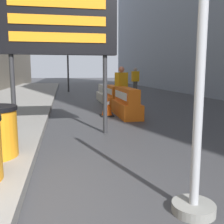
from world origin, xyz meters
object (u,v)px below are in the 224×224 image
(message_board, at_px, (58,21))
(traffic_light_near_curb, at_px, (68,52))
(pedestrian_passerby, at_px, (121,85))
(jersey_barrier_orange_far, at_px, (126,104))
(traffic_cone_near, at_px, (107,105))
(pedestrian_worker, at_px, (135,79))
(jersey_barrier_orange_near, at_px, (113,98))
(jersey_barrier_white, at_px, (105,94))

(message_board, distance_m, traffic_light_near_curb, 13.19)
(message_board, distance_m, pedestrian_passerby, 4.37)
(jersey_barrier_orange_far, xyz_separation_m, traffic_cone_near, (-0.62, 0.09, -0.04))
(pedestrian_worker, xyz_separation_m, pedestrian_passerby, (-2.42, -6.79, -0.04))
(jersey_barrier_orange_near, relative_size, pedestrian_passerby, 1.04)
(message_board, xyz_separation_m, traffic_light_near_curb, (0.43, 13.18, 0.31))
(jersey_barrier_white, distance_m, traffic_cone_near, 4.45)
(message_board, relative_size, pedestrian_worker, 1.96)
(jersey_barrier_orange_near, bearing_deg, pedestrian_worker, 66.18)
(jersey_barrier_orange_far, height_order, pedestrian_worker, pedestrian_worker)
(jersey_barrier_orange_far, bearing_deg, jersey_barrier_white, 90.00)
(jersey_barrier_white, xyz_separation_m, traffic_cone_near, (-0.62, -4.41, 0.01))
(traffic_light_near_curb, relative_size, pedestrian_passerby, 2.40)
(traffic_light_near_curb, xyz_separation_m, pedestrian_passerby, (1.73, -9.71, -1.87))
(pedestrian_passerby, bearing_deg, jersey_barrier_orange_near, -108.28)
(jersey_barrier_orange_far, height_order, traffic_cone_near, jersey_barrier_orange_far)
(traffic_cone_near, height_order, pedestrian_worker, pedestrian_worker)
(jersey_barrier_orange_far, bearing_deg, pedestrian_passerby, 84.87)
(message_board, distance_m, jersey_barrier_white, 7.37)
(jersey_barrier_orange_far, distance_m, pedestrian_passerby, 1.34)
(jersey_barrier_orange_far, height_order, traffic_light_near_curb, traffic_light_near_curb)
(jersey_barrier_orange_far, bearing_deg, traffic_cone_near, 172.01)
(message_board, relative_size, pedestrian_passerby, 2.04)
(jersey_barrier_orange_far, xyz_separation_m, pedestrian_passerby, (0.11, 1.22, 0.55))
(jersey_barrier_white, xyz_separation_m, pedestrian_passerby, (0.11, -3.28, 0.60))
(jersey_barrier_orange_far, distance_m, jersey_barrier_white, 4.49)
(pedestrian_worker, height_order, pedestrian_passerby, pedestrian_worker)
(pedestrian_passerby, bearing_deg, traffic_cone_near, 33.04)
(jersey_barrier_orange_far, bearing_deg, traffic_light_near_curb, 98.45)
(pedestrian_passerby, bearing_deg, traffic_light_near_curb, -104.07)
(jersey_barrier_orange_near, relative_size, jersey_barrier_white, 0.82)
(jersey_barrier_white, relative_size, pedestrian_passerby, 1.28)
(jersey_barrier_white, distance_m, pedestrian_passerby, 3.33)
(jersey_barrier_orange_near, distance_m, traffic_cone_near, 2.27)
(jersey_barrier_orange_far, xyz_separation_m, pedestrian_worker, (2.53, 8.01, 0.59))
(message_board, relative_size, traffic_light_near_curb, 0.85)
(jersey_barrier_white, bearing_deg, jersey_barrier_orange_near, -90.00)
(jersey_barrier_orange_far, relative_size, jersey_barrier_white, 0.99)
(traffic_light_near_curb, bearing_deg, traffic_cone_near, -84.71)
(message_board, xyz_separation_m, traffic_cone_near, (1.43, 2.34, -2.14))
(traffic_cone_near, bearing_deg, jersey_barrier_orange_far, -7.99)
(traffic_light_near_curb, height_order, pedestrian_passerby, traffic_light_near_curb)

